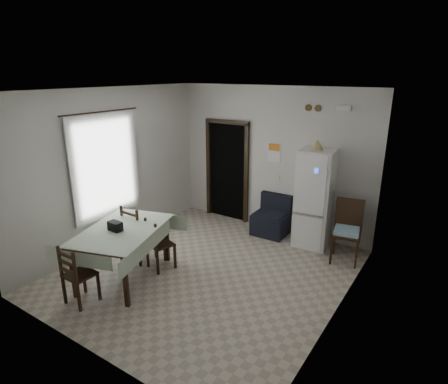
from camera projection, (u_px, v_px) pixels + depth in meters
ground at (207, 272)px, 6.17m from camera, size 4.50×4.50×0.00m
ceiling at (205, 90)px, 5.28m from camera, size 4.20×4.50×0.02m
wall_back at (272, 160)px, 7.51m from camera, size 4.20×0.02×2.90m
wall_front at (81, 241)px, 3.94m from camera, size 4.20×0.02×2.90m
wall_left at (113, 169)px, 6.82m from camera, size 0.02×4.50×2.90m
wall_right at (343, 216)px, 4.63m from camera, size 0.02×4.50×2.90m
doorway at (233, 169)px, 8.34m from camera, size 1.06×0.52×2.22m
window_recess at (102, 166)px, 6.66m from camera, size 0.10×1.20×1.60m
curtain at (106, 166)px, 6.60m from camera, size 0.02×1.45×1.85m
curtain_rod at (101, 112)px, 6.30m from camera, size 0.02×1.60×0.02m
calendar at (274, 152)px, 7.42m from camera, size 0.28×0.02×0.40m
calendar_image at (274, 147)px, 7.39m from camera, size 0.24×0.01×0.14m
light_switch at (278, 178)px, 7.53m from camera, size 0.08×0.02×0.12m
vent_left at (308, 108)px, 6.80m from camera, size 0.12×0.03×0.12m
vent_right at (318, 108)px, 6.71m from camera, size 0.12×0.03×0.12m
emergency_light at (344, 108)px, 6.43m from camera, size 0.25×0.07×0.09m
fridge at (315, 199)px, 6.87m from camera, size 0.66×0.66×1.84m
tan_cone at (317, 145)px, 6.52m from camera, size 0.24×0.24×0.19m
navy_seat at (271, 216)px, 7.49m from camera, size 0.67×0.65×0.79m
corner_chair at (347, 232)px, 6.36m from camera, size 0.55×0.55×1.08m
dining_table at (124, 253)px, 5.89m from camera, size 1.49×1.85×0.84m
black_bag at (115, 226)px, 5.69m from camera, size 0.23×0.15×0.14m
dining_chair_far_left at (139, 232)px, 6.44m from camera, size 0.44×0.44×1.01m
dining_chair_far_right at (161, 243)px, 6.17m from camera, size 0.48×0.48×0.89m
dining_chair_near_head at (80, 274)px, 5.24m from camera, size 0.39×0.39×0.90m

